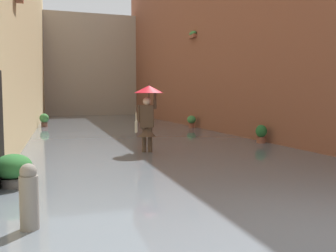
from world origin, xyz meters
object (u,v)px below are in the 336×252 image
(potted_plant_mid_left, at_px, (191,122))
(potted_plant_near_right, at_px, (44,120))
(potted_plant_near_left, at_px, (261,135))
(potted_plant_far_right, at_px, (13,171))
(person_wading, at_px, (148,108))
(mooring_bollard, at_px, (29,202))

(potted_plant_mid_left, xyz_separation_m, potted_plant_near_right, (7.37, -3.00, 0.04))
(potted_plant_near_left, bearing_deg, potted_plant_far_right, 28.48)
(potted_plant_near_left, relative_size, potted_plant_far_right, 1.07)
(potted_plant_mid_left, bearing_deg, person_wading, 60.50)
(potted_plant_near_right, bearing_deg, person_wading, 106.84)
(potted_plant_mid_left, height_order, potted_plant_near_right, potted_plant_near_right)
(person_wading, bearing_deg, potted_plant_near_right, -73.16)
(potted_plant_far_right, height_order, mooring_bollard, mooring_bollard)
(person_wading, bearing_deg, mooring_bollard, 62.71)
(potted_plant_mid_left, relative_size, mooring_bollard, 0.84)
(person_wading, xyz_separation_m, mooring_bollard, (2.83, 5.48, -0.94))
(mooring_bollard, bearing_deg, potted_plant_near_right, -88.80)
(person_wading, xyz_separation_m, potted_plant_near_left, (-4.28, -0.87, -0.99))
(person_wading, relative_size, potted_plant_far_right, 2.97)
(potted_plant_far_right, height_order, potted_plant_near_right, potted_plant_near_right)
(potted_plant_mid_left, bearing_deg, potted_plant_far_right, 54.99)
(potted_plant_near_left, relative_size, mooring_bollard, 0.82)
(person_wading, height_order, potted_plant_near_left, person_wading)
(potted_plant_near_right, height_order, mooring_bollard, mooring_bollard)
(person_wading, height_order, potted_plant_near_right, person_wading)
(person_wading, distance_m, potted_plant_far_right, 4.68)
(potted_plant_near_right, xyz_separation_m, mooring_bollard, (-0.33, 15.92, -0.03))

